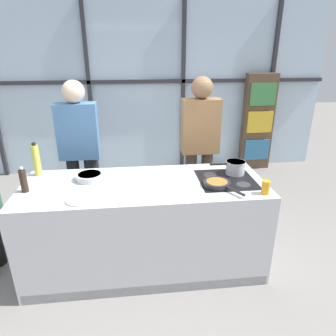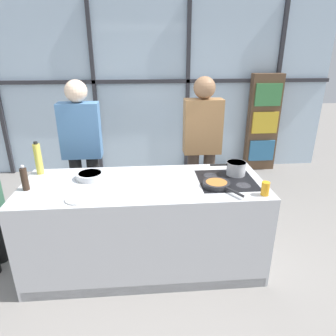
{
  "view_description": "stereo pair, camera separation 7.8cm",
  "coord_description": "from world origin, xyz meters",
  "px_view_note": "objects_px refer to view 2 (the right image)",
  "views": [
    {
      "loc": [
        -0.06,
        -2.49,
        2.05
      ],
      "look_at": [
        0.23,
        0.1,
        1.0
      ],
      "focal_mm": 32.0,
      "sensor_mm": 36.0,
      "label": 1
    },
    {
      "loc": [
        0.01,
        -2.5,
        2.05
      ],
      "look_at": [
        0.23,
        0.1,
        1.0
      ],
      "focal_mm": 32.0,
      "sensor_mm": 36.0,
      "label": 2
    }
  ],
  "objects_px": {
    "spectator_center_left": "(202,142)",
    "juice_glass_near": "(265,189)",
    "white_plate": "(79,198)",
    "spectator_far_left": "(82,147)",
    "oil_bottle": "(38,159)",
    "pepper_grinder": "(24,179)",
    "saucepan": "(236,168)",
    "frying_pan": "(217,184)",
    "mixing_bowl": "(90,175)"
  },
  "relations": [
    {
      "from": "pepper_grinder",
      "to": "juice_glass_near",
      "type": "xyz_separation_m",
      "value": [
        2.03,
        -0.27,
        -0.05
      ]
    },
    {
      "from": "juice_glass_near",
      "to": "saucepan",
      "type": "bearing_deg",
      "value": 104.69
    },
    {
      "from": "juice_glass_near",
      "to": "pepper_grinder",
      "type": "bearing_deg",
      "value": 172.43
    },
    {
      "from": "juice_glass_near",
      "to": "frying_pan",
      "type": "bearing_deg",
      "value": 151.87
    },
    {
      "from": "white_plate",
      "to": "mixing_bowl",
      "type": "bearing_deg",
      "value": 86.1
    },
    {
      "from": "spectator_center_left",
      "to": "juice_glass_near",
      "type": "relative_size",
      "value": 15.01
    },
    {
      "from": "spectator_far_left",
      "to": "saucepan",
      "type": "distance_m",
      "value": 1.75
    },
    {
      "from": "spectator_far_left",
      "to": "oil_bottle",
      "type": "distance_m",
      "value": 0.64
    },
    {
      "from": "spectator_far_left",
      "to": "saucepan",
      "type": "height_order",
      "value": "spectator_far_left"
    },
    {
      "from": "spectator_center_left",
      "to": "oil_bottle",
      "type": "height_order",
      "value": "spectator_center_left"
    },
    {
      "from": "frying_pan",
      "to": "oil_bottle",
      "type": "height_order",
      "value": "oil_bottle"
    },
    {
      "from": "white_plate",
      "to": "oil_bottle",
      "type": "xyz_separation_m",
      "value": [
        -0.48,
        0.58,
        0.15
      ]
    },
    {
      "from": "frying_pan",
      "to": "mixing_bowl",
      "type": "height_order",
      "value": "mixing_bowl"
    },
    {
      "from": "frying_pan",
      "to": "saucepan",
      "type": "height_order",
      "value": "saucepan"
    },
    {
      "from": "white_plate",
      "to": "mixing_bowl",
      "type": "height_order",
      "value": "mixing_bowl"
    },
    {
      "from": "spectator_far_left",
      "to": "saucepan",
      "type": "bearing_deg",
      "value": 155.08
    },
    {
      "from": "spectator_far_left",
      "to": "oil_bottle",
      "type": "height_order",
      "value": "spectator_far_left"
    },
    {
      "from": "spectator_center_left",
      "to": "pepper_grinder",
      "type": "relative_size",
      "value": 7.58
    },
    {
      "from": "saucepan",
      "to": "mixing_bowl",
      "type": "height_order",
      "value": "saucepan"
    },
    {
      "from": "saucepan",
      "to": "pepper_grinder",
      "type": "bearing_deg",
      "value": -174.63
    },
    {
      "from": "spectator_center_left",
      "to": "pepper_grinder",
      "type": "height_order",
      "value": "spectator_center_left"
    },
    {
      "from": "oil_bottle",
      "to": "pepper_grinder",
      "type": "xyz_separation_m",
      "value": [
        -0.01,
        -0.36,
        -0.05
      ]
    },
    {
      "from": "mixing_bowl",
      "to": "juice_glass_near",
      "type": "bearing_deg",
      "value": -17.26
    },
    {
      "from": "white_plate",
      "to": "pepper_grinder",
      "type": "bearing_deg",
      "value": 155.89
    },
    {
      "from": "white_plate",
      "to": "juice_glass_near",
      "type": "xyz_separation_m",
      "value": [
        1.54,
        -0.05,
        0.05
      ]
    },
    {
      "from": "spectator_center_left",
      "to": "white_plate",
      "type": "bearing_deg",
      "value": 42.73
    },
    {
      "from": "frying_pan",
      "to": "saucepan",
      "type": "xyz_separation_m",
      "value": [
        0.24,
        0.26,
        0.05
      ]
    },
    {
      "from": "white_plate",
      "to": "oil_bottle",
      "type": "height_order",
      "value": "oil_bottle"
    },
    {
      "from": "frying_pan",
      "to": "white_plate",
      "type": "xyz_separation_m",
      "value": [
        -1.18,
        -0.14,
        -0.02
      ]
    },
    {
      "from": "saucepan",
      "to": "spectator_far_left",
      "type": "bearing_deg",
      "value": 155.08
    },
    {
      "from": "saucepan",
      "to": "mixing_bowl",
      "type": "bearing_deg",
      "value": 179.15
    },
    {
      "from": "mixing_bowl",
      "to": "oil_bottle",
      "type": "height_order",
      "value": "oil_bottle"
    },
    {
      "from": "spectator_far_left",
      "to": "white_plate",
      "type": "distance_m",
      "value": 1.15
    },
    {
      "from": "frying_pan",
      "to": "pepper_grinder",
      "type": "relative_size",
      "value": 1.71
    },
    {
      "from": "white_plate",
      "to": "frying_pan",
      "type": "bearing_deg",
      "value": 6.88
    },
    {
      "from": "saucepan",
      "to": "pepper_grinder",
      "type": "distance_m",
      "value": 1.92
    },
    {
      "from": "saucepan",
      "to": "juice_glass_near",
      "type": "bearing_deg",
      "value": -75.31
    },
    {
      "from": "white_plate",
      "to": "juice_glass_near",
      "type": "height_order",
      "value": "juice_glass_near"
    },
    {
      "from": "saucepan",
      "to": "mixing_bowl",
      "type": "relative_size",
      "value": 1.34
    },
    {
      "from": "spectator_center_left",
      "to": "pepper_grinder",
      "type": "distance_m",
      "value": 1.95
    },
    {
      "from": "mixing_bowl",
      "to": "oil_bottle",
      "type": "relative_size",
      "value": 0.79
    },
    {
      "from": "white_plate",
      "to": "oil_bottle",
      "type": "relative_size",
      "value": 0.68
    },
    {
      "from": "white_plate",
      "to": "pepper_grinder",
      "type": "relative_size",
      "value": 0.95
    },
    {
      "from": "spectator_far_left",
      "to": "frying_pan",
      "type": "bearing_deg",
      "value": 143.56
    },
    {
      "from": "spectator_far_left",
      "to": "white_plate",
      "type": "xyz_separation_m",
      "value": [
        0.17,
        -1.14,
        -0.08
      ]
    },
    {
      "from": "white_plate",
      "to": "juice_glass_near",
      "type": "relative_size",
      "value": 1.88
    },
    {
      "from": "saucepan",
      "to": "oil_bottle",
      "type": "relative_size",
      "value": 1.07
    },
    {
      "from": "spectator_center_left",
      "to": "saucepan",
      "type": "height_order",
      "value": "spectator_center_left"
    },
    {
      "from": "spectator_center_left",
      "to": "juice_glass_near",
      "type": "height_order",
      "value": "spectator_center_left"
    },
    {
      "from": "oil_bottle",
      "to": "juice_glass_near",
      "type": "bearing_deg",
      "value": -17.43
    }
  ]
}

